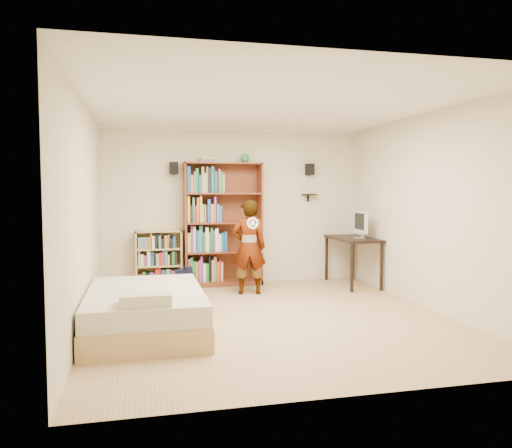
{
  "coord_description": "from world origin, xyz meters",
  "views": [
    {
      "loc": [
        -1.6,
        -6.09,
        1.65
      ],
      "look_at": [
        -0.05,
        0.6,
        1.17
      ],
      "focal_mm": 35.0,
      "sensor_mm": 36.0,
      "label": 1
    }
  ],
  "objects_px": {
    "computer_desk": "(353,261)",
    "low_bookshelf": "(159,259)",
    "daybed": "(145,305)",
    "tall_bookshelf": "(223,224)",
    "person": "(249,247)"
  },
  "relations": [
    {
      "from": "low_bookshelf",
      "to": "computer_desk",
      "type": "distance_m",
      "value": 3.29
    },
    {
      "from": "tall_bookshelf",
      "to": "daybed",
      "type": "relative_size",
      "value": 1.03
    },
    {
      "from": "computer_desk",
      "to": "low_bookshelf",
      "type": "bearing_deg",
      "value": 170.35
    },
    {
      "from": "tall_bookshelf",
      "to": "person",
      "type": "height_order",
      "value": "tall_bookshelf"
    },
    {
      "from": "tall_bookshelf",
      "to": "person",
      "type": "xyz_separation_m",
      "value": [
        0.27,
        -0.81,
        -0.3
      ]
    },
    {
      "from": "low_bookshelf",
      "to": "computer_desk",
      "type": "bearing_deg",
      "value": -9.65
    },
    {
      "from": "tall_bookshelf",
      "to": "low_bookshelf",
      "type": "distance_m",
      "value": 1.23
    },
    {
      "from": "tall_bookshelf",
      "to": "daybed",
      "type": "xyz_separation_m",
      "value": [
        -1.33,
        -2.54,
        -0.75
      ]
    },
    {
      "from": "tall_bookshelf",
      "to": "daybed",
      "type": "distance_m",
      "value": 2.96
    },
    {
      "from": "daybed",
      "to": "tall_bookshelf",
      "type": "bearing_deg",
      "value": 62.3
    },
    {
      "from": "computer_desk",
      "to": "person",
      "type": "relative_size",
      "value": 0.81
    },
    {
      "from": "tall_bookshelf",
      "to": "low_bookshelf",
      "type": "xyz_separation_m",
      "value": [
        -1.08,
        0.05,
        -0.57
      ]
    },
    {
      "from": "person",
      "to": "tall_bookshelf",
      "type": "bearing_deg",
      "value": -62.74
    },
    {
      "from": "low_bookshelf",
      "to": "daybed",
      "type": "distance_m",
      "value": 2.61
    },
    {
      "from": "tall_bookshelf",
      "to": "computer_desk",
      "type": "distance_m",
      "value": 2.31
    }
  ]
}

